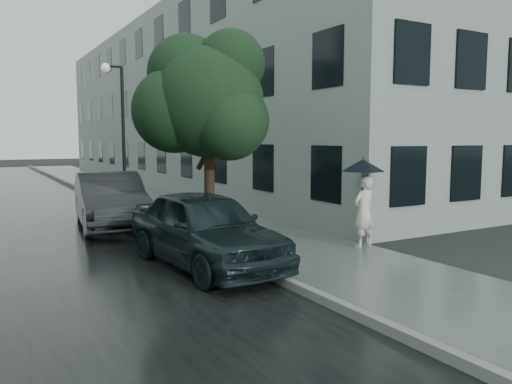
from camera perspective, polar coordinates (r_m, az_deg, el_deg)
ground at (r=9.97m, az=9.84°, el=-8.68°), size 120.00×120.00×0.00m
sidewalk at (r=20.59m, az=-11.41°, el=-1.06°), size 3.50×60.00×0.01m
kerb_near at (r=20.09m, az=-16.36°, el=-1.16°), size 0.15×60.00×0.15m
asphalt_road at (r=19.59m, az=-26.36°, el=-1.94°), size 6.85×60.00×0.00m
building_near at (r=29.38m, az=-6.51°, el=9.92°), size 7.02×36.00×9.00m
pedestrian at (r=11.86m, az=12.23°, el=-2.20°), size 0.65×0.47×1.67m
umbrella at (r=11.74m, az=12.13°, el=3.00°), size 1.20×1.20×1.17m
street_tree at (r=11.54m, az=-5.64°, el=10.33°), size 3.26×2.96×4.98m
lamp_post at (r=18.83m, az=-15.41°, el=7.25°), size 0.83×0.43×5.20m
car_near at (r=9.98m, az=-5.84°, el=-4.12°), size 2.08×4.54×1.51m
car_far at (r=14.78m, az=-16.34°, el=-0.90°), size 2.19×4.91×1.57m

